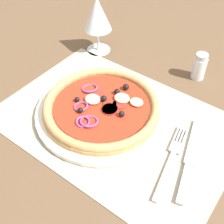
{
  "coord_description": "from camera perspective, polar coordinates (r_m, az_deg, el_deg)",
  "views": [
    {
      "loc": [
        24.56,
        -34.43,
        45.67
      ],
      "look_at": [
        -1.19,
        0.0,
        2.41
      ],
      "focal_mm": 47.38,
      "sensor_mm": 36.0,
      "label": 1
    }
  ],
  "objects": [
    {
      "name": "knife",
      "position": [
        0.58,
        14.92,
        -8.33
      ],
      "size": [
        7.03,
        19.69,
        0.62
      ],
      "rotation": [
        0.0,
        0.0,
        1.85
      ],
      "color": "silver",
      "rests_on": "placemat"
    },
    {
      "name": "pepper_shaker",
      "position": [
        0.74,
        16.53,
        8.41
      ],
      "size": [
        3.2,
        3.2,
        6.7
      ],
      "color": "silver",
      "rests_on": "ground_plane"
    },
    {
      "name": "plate",
      "position": [
        0.63,
        -1.82,
        0.28
      ],
      "size": [
        28.1,
        28.1,
        1.01
      ],
      "primitive_type": "cylinder",
      "color": "silver",
      "rests_on": "placemat"
    },
    {
      "name": "placemat",
      "position": [
        0.62,
        0.88,
        -1.9
      ],
      "size": [
        48.54,
        33.25,
        0.4
      ],
      "primitive_type": "cube",
      "color": "#A39984",
      "rests_on": "ground_plane"
    },
    {
      "name": "wine_glass",
      "position": [
        0.78,
        -2.85,
        18.03
      ],
      "size": [
        7.2,
        7.2,
        14.9
      ],
      "color": "silver",
      "rests_on": "ground_plane"
    },
    {
      "name": "fork",
      "position": [
        0.57,
        11.51,
        -8.44
      ],
      "size": [
        5.13,
        17.93,
        0.44
      ],
      "rotation": [
        0.0,
        0.0,
        1.78
      ],
      "color": "silver",
      "rests_on": "placemat"
    },
    {
      "name": "pizza",
      "position": [
        0.62,
        -1.83,
        1.32
      ],
      "size": [
        24.8,
        24.8,
        2.69
      ],
      "color": "tan",
      "rests_on": "plate"
    },
    {
      "name": "ground_plane",
      "position": [
        0.63,
        0.86,
        -2.77
      ],
      "size": [
        190.0,
        140.0,
        2.4
      ],
      "primitive_type": "cube",
      "color": "brown"
    }
  ]
}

